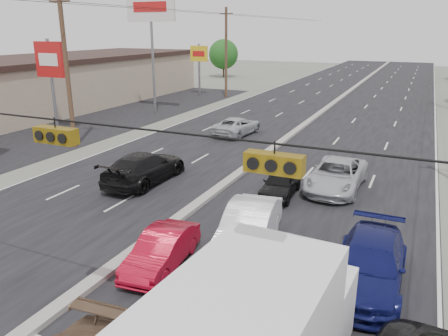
{
  "coord_description": "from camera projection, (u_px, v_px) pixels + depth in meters",
  "views": [
    {
      "loc": [
        8.72,
        -6.93,
        7.67
      ],
      "look_at": [
        1.59,
        8.65,
        2.2
      ],
      "focal_mm": 35.0,
      "sensor_mm": 36.0,
      "label": 1
    }
  ],
  "objects": [
    {
      "name": "strip_mall",
      "position": [
        39.0,
        86.0,
        43.06
      ],
      "size": [
        12.0,
        42.0,
        4.6
      ],
      "primitive_type": "cube",
      "color": "tan",
      "rests_on": "ground"
    },
    {
      "name": "queue_car_d",
      "position": [
        370.0,
        264.0,
        13.46
      ],
      "size": [
        2.13,
        5.1,
        1.47
      ],
      "primitive_type": "imported",
      "rotation": [
        0.0,
        0.0,
        0.01
      ],
      "color": "#0F134F",
      "rests_on": "ground"
    },
    {
      "name": "utility_pole_left_b",
      "position": [
        67.0,
        70.0,
        28.19
      ],
      "size": [
        1.6,
        0.3,
        10.0
      ],
      "color": "#422D1E",
      "rests_on": "ground"
    },
    {
      "name": "queue_car_b",
      "position": [
        249.0,
        227.0,
        15.91
      ],
      "size": [
        2.28,
        4.94,
        1.57
      ],
      "primitive_type": "imported",
      "rotation": [
        0.0,
        0.0,
        0.13
      ],
      "color": "white",
      "rests_on": "ground"
    },
    {
      "name": "center_median",
      "position": [
        310.0,
        121.0,
        37.75
      ],
      "size": [
        0.5,
        160.0,
        0.2
      ],
      "primitive_type": "cube",
      "color": "gray",
      "rests_on": "ground"
    },
    {
      "name": "parking_lot",
      "position": [
        115.0,
        116.0,
        40.19
      ],
      "size": [
        10.0,
        42.0,
        0.02
      ],
      "primitive_type": "cube",
      "color": "black",
      "rests_on": "ground"
    },
    {
      "name": "pole_sign_billboard",
      "position": [
        151.0,
        15.0,
        39.1
      ],
      "size": [
        5.0,
        0.25,
        11.0
      ],
      "color": "slate",
      "rests_on": "ground"
    },
    {
      "name": "pole_sign_far",
      "position": [
        199.0,
        58.0,
        51.44
      ],
      "size": [
        2.2,
        0.25,
        6.0
      ],
      "color": "slate",
      "rests_on": "ground"
    },
    {
      "name": "queue_car_a",
      "position": [
        280.0,
        183.0,
        20.86
      ],
      "size": [
        1.63,
        3.7,
        1.24
      ],
      "primitive_type": "imported",
      "rotation": [
        0.0,
        0.0,
        0.05
      ],
      "color": "black",
      "rests_on": "ground"
    },
    {
      "name": "utility_pole_left_c",
      "position": [
        226.0,
        52.0,
        49.84
      ],
      "size": [
        1.6,
        0.3,
        10.0
      ],
      "color": "#422D1E",
      "rests_on": "ground"
    },
    {
      "name": "oncoming_near",
      "position": [
        145.0,
        168.0,
        22.64
      ],
      "size": [
        2.24,
        5.49,
        1.59
      ],
      "primitive_type": "imported",
      "rotation": [
        0.0,
        0.0,
        3.14
      ],
      "color": "black",
      "rests_on": "ground"
    },
    {
      "name": "tree_left_far",
      "position": [
        224.0,
        54.0,
        71.36
      ],
      "size": [
        4.8,
        4.8,
        6.12
      ],
      "color": "#382619",
      "rests_on": "ground"
    },
    {
      "name": "traffic_signals",
      "position": [
        52.0,
        133.0,
        9.57
      ],
      "size": [
        25.0,
        0.3,
        0.54
      ],
      "color": "black",
      "rests_on": "ground"
    },
    {
      "name": "oncoming_far",
      "position": [
        237.0,
        126.0,
        32.99
      ],
      "size": [
        2.66,
        4.96,
        1.32
      ],
      "primitive_type": "imported",
      "rotation": [
        0.0,
        0.0,
        3.04
      ],
      "color": "#AEB2B6",
      "rests_on": "ground"
    },
    {
      "name": "queue_car_c",
      "position": [
        336.0,
        175.0,
        21.67
      ],
      "size": [
        2.55,
        5.31,
        1.46
      ],
      "primitive_type": "imported",
      "rotation": [
        0.0,
        0.0,
        -0.02
      ],
      "color": "#B3B6BB",
      "rests_on": "ground"
    },
    {
      "name": "red_sedan",
      "position": [
        162.0,
        250.0,
        14.56
      ],
      "size": [
        1.7,
        3.89,
        1.24
      ],
      "primitive_type": "imported",
      "rotation": [
        0.0,
        0.0,
        0.1
      ],
      "color": "#B00A22",
      "rests_on": "ground"
    },
    {
      "name": "ground",
      "position": [
        38.0,
        326.0,
        11.79
      ],
      "size": [
        200.0,
        200.0,
        0.0
      ],
      "primitive_type": "plane",
      "color": "#606356",
      "rests_on": "ground"
    },
    {
      "name": "pole_sign_mid",
      "position": [
        50.0,
        65.0,
        32.57
      ],
      "size": [
        2.6,
        0.25,
        7.0
      ],
      "color": "slate",
      "rests_on": "ground"
    },
    {
      "name": "road_surface",
      "position": [
        310.0,
        122.0,
        37.78
      ],
      "size": [
        20.0,
        160.0,
        0.02
      ],
      "primitive_type": "cube",
      "color": "black",
      "rests_on": "ground"
    }
  ]
}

